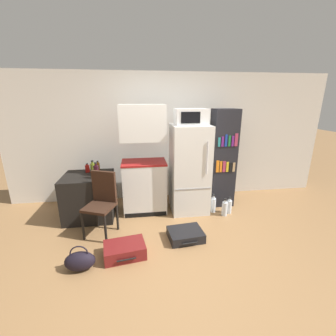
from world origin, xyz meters
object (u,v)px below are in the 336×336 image
object	(u,v)px
side_table	(89,196)
chair	(102,198)
bottle_amber_beer	(98,166)
water_bottle_front	(213,205)
suitcase_large_flat	(186,235)
handbag	(80,261)
bottle_wine_dark	(96,172)
suitcase_small_flat	(125,250)
bottle_olive_oil	(93,169)
refrigerator	(189,169)
kitchen_hutch	(144,165)
bookshelf	(223,159)
water_bottle_middle	(225,208)
microwave	(191,117)
bottle_ketchup_red	(87,168)
water_bottle_back	(229,206)

from	to	relation	value
side_table	chair	bearing A→B (deg)	-59.99
bottle_amber_beer	chair	bearing A→B (deg)	-78.83
water_bottle_front	suitcase_large_flat	bearing A→B (deg)	-132.20
bottle_amber_beer	handbag	distance (m)	1.79
bottle_wine_dark	handbag	distance (m)	1.39
chair	suitcase_small_flat	distance (m)	0.86
bottle_olive_oil	refrigerator	bearing A→B (deg)	1.72
bottle_amber_beer	handbag	bearing A→B (deg)	-90.59
kitchen_hutch	bottle_wine_dark	xyz separation A→B (m)	(-0.77, -0.27, 0.01)
refrigerator	bookshelf	distance (m)	0.70
water_bottle_middle	microwave	bearing A→B (deg)	149.93
water_bottle_front	side_table	bearing A→B (deg)	176.18
kitchen_hutch	water_bottle_middle	distance (m)	1.61
bottle_ketchup_red	water_bottle_front	xyz separation A→B (m)	(2.21, -0.34, -0.68)
bookshelf	bottle_wine_dark	size ratio (longest dim) A/B	6.77
side_table	suitcase_small_flat	size ratio (longest dim) A/B	1.41
bottle_olive_oil	bottle_wine_dark	bearing A→B (deg)	-63.39
side_table	chair	world-z (taller)	chair
suitcase_large_flat	water_bottle_back	world-z (taller)	water_bottle_back
bottle_amber_beer	bottle_olive_oil	bearing A→B (deg)	-94.85
microwave	bottle_amber_beer	size ratio (longest dim) A/B	3.27
bookshelf	kitchen_hutch	bearing A→B (deg)	-176.56
water_bottle_middle	handbag	bearing A→B (deg)	-154.86
bottle_olive_oil	water_bottle_middle	xyz separation A→B (m)	(2.23, -0.29, -0.73)
microwave	kitchen_hutch	bearing A→B (deg)	175.66
microwave	water_bottle_front	xyz separation A→B (m)	(0.42, -0.18, -1.56)
microwave	bottle_olive_oil	bearing A→B (deg)	-178.33
refrigerator	bottle_amber_beer	xyz separation A→B (m)	(-1.63, 0.27, 0.04)
side_table	bottle_wine_dark	bearing A→B (deg)	-42.20
side_table	chair	distance (m)	0.62
bottle_ketchup_red	suitcase_large_flat	world-z (taller)	bottle_ketchup_red
bookshelf	refrigerator	bearing A→B (deg)	-167.51
water_bottle_front	water_bottle_middle	size ratio (longest dim) A/B	1.06
kitchen_hutch	chair	xyz separation A→B (m)	(-0.66, -0.61, -0.31)
bottle_ketchup_red	handbag	size ratio (longest dim) A/B	0.43
bottle_olive_oil	water_bottle_front	distance (m)	2.20
suitcase_small_flat	bookshelf	bearing A→B (deg)	28.05
bottle_olive_oil	water_bottle_middle	size ratio (longest dim) A/B	0.80
bottle_olive_oil	bookshelf	bearing A→B (deg)	4.87
side_table	bottle_wine_dark	size ratio (longest dim) A/B	3.00
side_table	water_bottle_back	xyz separation A→B (m)	(2.45, -0.22, -0.25)
bottle_wine_dark	microwave	bearing A→B (deg)	7.52
kitchen_hutch	handbag	size ratio (longest dim) A/B	5.29
side_table	bottle_olive_oil	bearing A→B (deg)	-5.12
suitcase_large_flat	water_bottle_front	world-z (taller)	water_bottle_front
refrigerator	suitcase_small_flat	size ratio (longest dim) A/B	2.73
bottle_ketchup_red	handbag	distance (m)	1.69
bookshelf	bottle_amber_beer	size ratio (longest dim) A/B	11.11
water_bottle_middle	water_bottle_back	xyz separation A→B (m)	(0.12, 0.07, -0.00)
suitcase_large_flat	side_table	bearing A→B (deg)	143.81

